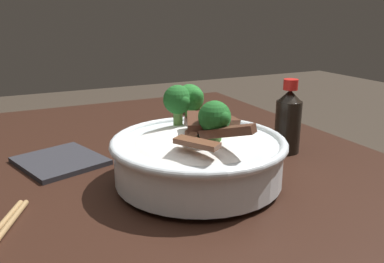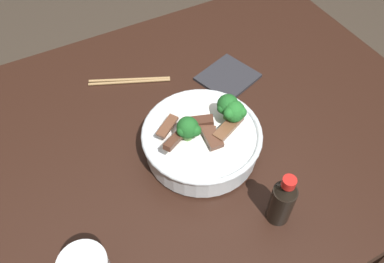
{
  "view_description": "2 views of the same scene",
  "coord_description": "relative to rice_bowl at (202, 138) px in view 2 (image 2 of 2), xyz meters",
  "views": [
    {
      "loc": [
        0.46,
        -0.17,
        1.04
      ],
      "look_at": [
        -0.01,
        0.06,
        0.88
      ],
      "focal_mm": 37.32,
      "sensor_mm": 36.0,
      "label": 1
    },
    {
      "loc": [
        0.23,
        0.5,
        1.48
      ],
      "look_at": [
        -0.0,
        0.06,
        0.87
      ],
      "focal_mm": 36.31,
      "sensor_mm": 36.0,
      "label": 2
    }
  ],
  "objects": [
    {
      "name": "ground",
      "position": [
        0.02,
        -0.07,
        -0.85
      ],
      "size": [
        10.0,
        10.0,
        0.0
      ],
      "primitive_type": "plane",
      "color": "#3D3328"
    },
    {
      "name": "dining_table",
      "position": [
        0.02,
        -0.07,
        -0.16
      ],
      "size": [
        1.2,
        0.84,
        0.8
      ],
      "color": "black",
      "rests_on": "ground"
    },
    {
      "name": "rice_bowl",
      "position": [
        0.0,
        0.0,
        0.0
      ],
      "size": [
        0.25,
        0.25,
        0.13
      ],
      "color": "silver",
      "rests_on": "dining_table"
    },
    {
      "name": "chopsticks_pair",
      "position": [
        0.06,
        -0.27,
        -0.04
      ],
      "size": [
        0.19,
        0.1,
        0.01
      ],
      "color": "#9E7A4C",
      "rests_on": "dining_table"
    },
    {
      "name": "soy_sauce_bottle",
      "position": [
        -0.05,
        0.2,
        0.01
      ],
      "size": [
        0.04,
        0.04,
        0.13
      ],
      "color": "black",
      "rests_on": "dining_table"
    },
    {
      "name": "folded_napkin",
      "position": [
        -0.17,
        -0.17,
        -0.04
      ],
      "size": [
        0.16,
        0.15,
        0.01
      ],
      "primitive_type": "cube",
      "rotation": [
        0.0,
        0.0,
        0.32
      ],
      "color": "#28282D",
      "rests_on": "dining_table"
    }
  ]
}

